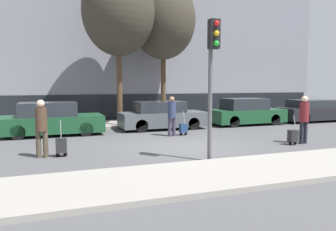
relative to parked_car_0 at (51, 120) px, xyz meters
The scene contains 17 objects.
ground_plane 6.31m from the parked_car_0, 45.71° to the right, with size 80.00×80.00×0.00m, color #4C4C4F.
sidewalk_near 9.35m from the parked_car_0, 62.01° to the right, with size 28.00×2.50×0.12m.
sidewalk_far 5.08m from the parked_car_0, 29.84° to the left, with size 28.00×3.00×0.12m.
building_facade 8.41m from the parked_car_0, 53.53° to the left, with size 28.00×2.48×9.49m.
parked_car_0 is the anchor object (origin of this frame).
parked_car_1 5.15m from the parked_car_0, ahead, with size 4.22×1.72×1.37m.
parked_car_2 10.04m from the parked_car_0, ahead, with size 4.09×1.73×1.44m.
parked_car_3 14.74m from the parked_car_0, ahead, with size 4.58×1.87×1.29m.
pedestrian_left 4.61m from the parked_car_0, 94.06° to the right, with size 0.35×0.34×1.75m.
trolley_left 4.68m from the parked_car_0, 87.32° to the right, with size 0.34×0.29×1.12m.
pedestrian_center 5.26m from the parked_car_0, 23.54° to the right, with size 0.35×0.34×1.69m.
trolley_center 5.76m from the parked_car_0, 21.13° to the right, with size 0.34×0.29×1.05m.
pedestrian_right 10.35m from the parked_car_0, 31.84° to the right, with size 0.35×0.34×1.78m.
trolley_right 9.93m from the parked_car_0, 33.87° to the right, with size 0.34×0.29×1.09m.
traffic_light 8.32m from the parked_car_0, 58.45° to the right, with size 0.28×0.47×3.97m.
bare_tree_near_crossing 6.40m from the parked_car_0, 25.96° to the left, with size 3.67×3.67×7.99m.
bare_tree_down_street 8.44m from the parked_car_0, 23.75° to the left, with size 3.64×3.64×7.93m.
Camera 1 is at (-4.51, -10.54, 2.21)m, focal length 35.00 mm.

